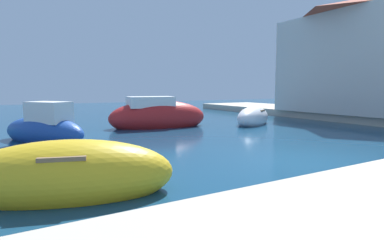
{
  "coord_description": "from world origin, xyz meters",
  "views": [
    {
      "loc": [
        -7.47,
        -5.88,
        2.13
      ],
      "look_at": [
        0.55,
        7.96,
        0.48
      ],
      "focal_mm": 29.13,
      "sensor_mm": 36.0,
      "label": 1
    }
  ],
  "objects_px": {
    "moored_boat_0": "(45,129)",
    "moored_boat_2": "(253,118)",
    "moored_boat_1": "(158,116)",
    "waterfront_building_main": "(363,55)",
    "moored_boat_5": "(69,176)",
    "moored_boat_3": "(173,113)"
  },
  "relations": [
    {
      "from": "moored_boat_0",
      "to": "moored_boat_2",
      "type": "distance_m",
      "value": 11.23
    },
    {
      "from": "moored_boat_1",
      "to": "waterfront_building_main",
      "type": "height_order",
      "value": "waterfront_building_main"
    },
    {
      "from": "moored_boat_2",
      "to": "moored_boat_5",
      "type": "height_order",
      "value": "moored_boat_5"
    },
    {
      "from": "moored_boat_1",
      "to": "waterfront_building_main",
      "type": "distance_m",
      "value": 14.43
    },
    {
      "from": "moored_boat_3",
      "to": "waterfront_building_main",
      "type": "relative_size",
      "value": 0.36
    },
    {
      "from": "moored_boat_3",
      "to": "moored_boat_5",
      "type": "height_order",
      "value": "moored_boat_5"
    },
    {
      "from": "moored_boat_2",
      "to": "waterfront_building_main",
      "type": "xyz_separation_m",
      "value": [
        8.16,
        -1.49,
        3.96
      ]
    },
    {
      "from": "moored_boat_1",
      "to": "waterfront_building_main",
      "type": "relative_size",
      "value": 0.57
    },
    {
      "from": "moored_boat_1",
      "to": "waterfront_building_main",
      "type": "bearing_deg",
      "value": -5.09
    },
    {
      "from": "moored_boat_0",
      "to": "moored_boat_3",
      "type": "relative_size",
      "value": 1.16
    },
    {
      "from": "moored_boat_3",
      "to": "waterfront_building_main",
      "type": "height_order",
      "value": "waterfront_building_main"
    },
    {
      "from": "moored_boat_0",
      "to": "waterfront_building_main",
      "type": "distance_m",
      "value": 19.8
    },
    {
      "from": "moored_boat_0",
      "to": "moored_boat_2",
      "type": "height_order",
      "value": "moored_boat_0"
    },
    {
      "from": "moored_boat_1",
      "to": "moored_boat_5",
      "type": "relative_size",
      "value": 1.27
    },
    {
      "from": "moored_boat_2",
      "to": "waterfront_building_main",
      "type": "distance_m",
      "value": 9.19
    },
    {
      "from": "moored_boat_0",
      "to": "waterfront_building_main",
      "type": "bearing_deg",
      "value": -128.18
    },
    {
      "from": "moored_boat_0",
      "to": "moored_boat_5",
      "type": "distance_m",
      "value": 7.27
    },
    {
      "from": "moored_boat_2",
      "to": "moored_boat_5",
      "type": "bearing_deg",
      "value": 1.18
    },
    {
      "from": "moored_boat_1",
      "to": "moored_boat_3",
      "type": "bearing_deg",
      "value": 63.19
    },
    {
      "from": "moored_boat_5",
      "to": "waterfront_building_main",
      "type": "relative_size",
      "value": 0.45
    },
    {
      "from": "moored_boat_2",
      "to": "moored_boat_3",
      "type": "distance_m",
      "value": 7.04
    },
    {
      "from": "moored_boat_1",
      "to": "moored_boat_3",
      "type": "relative_size",
      "value": 1.57
    }
  ]
}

